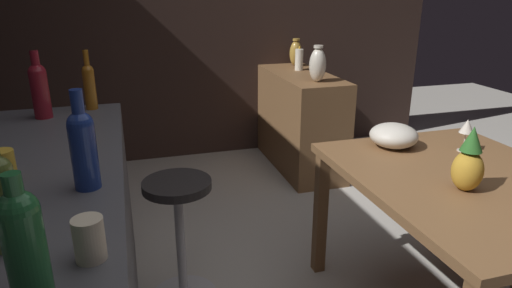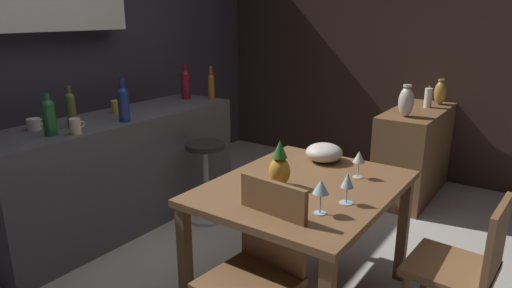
# 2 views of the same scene
# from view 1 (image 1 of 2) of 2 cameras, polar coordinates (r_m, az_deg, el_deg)

# --- Properties ---
(wall_side_right) EXTENTS (0.10, 4.40, 2.60)m
(wall_side_right) POSITION_cam_1_polar(r_m,az_deg,el_deg) (4.09, -6.94, 16.42)
(wall_side_right) COLOR #33231E
(wall_side_right) RESTS_ON ground_plane
(dining_table) EXTENTS (1.19, 0.94, 0.74)m
(dining_table) POSITION_cam_1_polar(r_m,az_deg,el_deg) (2.15, 25.17, -6.01)
(dining_table) COLOR brown
(dining_table) RESTS_ON ground_plane
(sideboard_cabinet) EXTENTS (1.10, 0.44, 0.82)m
(sideboard_cabinet) POSITION_cam_1_polar(r_m,az_deg,el_deg) (3.89, 5.61, 2.96)
(sideboard_cabinet) COLOR brown
(sideboard_cabinet) RESTS_ON ground_plane
(bar_stool) EXTENTS (0.34, 0.34, 0.66)m
(bar_stool) POSITION_cam_1_polar(r_m,az_deg,el_deg) (2.24, -9.60, -11.91)
(bar_stool) COLOR #262323
(bar_stool) RESTS_ON ground_plane
(wine_glass_left) EXTENTS (0.07, 0.07, 0.16)m
(wine_glass_left) POSITION_cam_1_polar(r_m,az_deg,el_deg) (2.40, 25.25, 1.93)
(wine_glass_left) COLOR silver
(wine_glass_left) RESTS_ON dining_table
(pineapple_centerpiece) EXTENTS (0.12, 0.12, 0.26)m
(pineapple_centerpiece) POSITION_cam_1_polar(r_m,az_deg,el_deg) (1.94, 25.42, -2.26)
(pineapple_centerpiece) COLOR gold
(pineapple_centerpiece) RESTS_ON dining_table
(fruit_bowl) EXTENTS (0.24, 0.24, 0.12)m
(fruit_bowl) POSITION_cam_1_polar(r_m,az_deg,el_deg) (2.35, 17.11, 1.05)
(fruit_bowl) COLOR beige
(fruit_bowl) RESTS_ON dining_table
(wine_bottle_amber) EXTENTS (0.06, 0.06, 0.31)m
(wine_bottle_amber) POSITION_cam_1_polar(r_m,az_deg,el_deg) (2.48, -20.45, 7.17)
(wine_bottle_amber) COLOR #8C5114
(wine_bottle_amber) RESTS_ON kitchen_counter
(wine_bottle_olive) EXTENTS (0.07, 0.07, 0.29)m
(wine_bottle_olive) POSITION_cam_1_polar(r_m,az_deg,el_deg) (1.22, -29.47, -6.15)
(wine_bottle_olive) COLOR #475623
(wine_bottle_olive) RESTS_ON kitchen_counter
(wine_bottle_cobalt) EXTENTS (0.08, 0.08, 0.32)m
(wine_bottle_cobalt) POSITION_cam_1_polar(r_m,az_deg,el_deg) (1.48, -21.16, -0.15)
(wine_bottle_cobalt) COLOR navy
(wine_bottle_cobalt) RESTS_ON kitchen_counter
(wine_bottle_ruby) EXTENTS (0.08, 0.08, 0.32)m
(wine_bottle_ruby) POSITION_cam_1_polar(r_m,az_deg,el_deg) (2.39, -25.84, 6.46)
(wine_bottle_ruby) COLOR maroon
(wine_bottle_ruby) RESTS_ON kitchen_counter
(wine_bottle_green) EXTENTS (0.08, 0.08, 0.28)m
(wine_bottle_green) POSITION_cam_1_polar(r_m,az_deg,el_deg) (1.01, -27.46, -10.84)
(wine_bottle_green) COLOR #1E592D
(wine_bottle_green) RESTS_ON kitchen_counter
(cup_mustard) EXTENTS (0.11, 0.08, 0.10)m
(cup_mustard) POSITION_cam_1_polar(r_m,az_deg,el_deg) (1.69, -29.45, -2.40)
(cup_mustard) COLOR gold
(cup_mustard) RESTS_ON kitchen_counter
(cup_cream) EXTENTS (0.11, 0.07, 0.11)m
(cup_cream) POSITION_cam_1_polar(r_m,az_deg,el_deg) (1.13, -20.45, -11.23)
(cup_cream) COLOR beige
(cup_cream) RESTS_ON kitchen_counter
(pillar_candle_tall) EXTENTS (0.07, 0.07, 0.21)m
(pillar_candle_tall) POSITION_cam_1_polar(r_m,az_deg,el_deg) (3.93, 5.50, 10.64)
(pillar_candle_tall) COLOR white
(pillar_candle_tall) RESTS_ON sideboard_cabinet
(vase_brass) EXTENTS (0.11, 0.11, 0.24)m
(vase_brass) POSITION_cam_1_polar(r_m,az_deg,el_deg) (4.15, 5.08, 11.46)
(vase_brass) COLOR #B78C38
(vase_brass) RESTS_ON sideboard_cabinet
(vase_ceramic_ivory) EXTENTS (0.13, 0.13, 0.27)m
(vase_ceramic_ivory) POSITION_cam_1_polar(r_m,az_deg,el_deg) (3.45, 7.85, 9.97)
(vase_ceramic_ivory) COLOR beige
(vase_ceramic_ivory) RESTS_ON sideboard_cabinet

